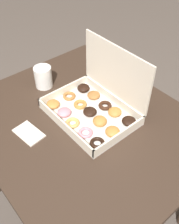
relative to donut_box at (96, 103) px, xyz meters
name	(u,v)px	position (x,y,z in m)	size (l,w,h in m)	color
ground_plane	(85,204)	(0.01, -0.08, -0.81)	(8.00, 8.00, 0.00)	#564C44
dining_table	(84,138)	(0.01, -0.08, -0.17)	(1.01, 0.84, 0.75)	#38281E
donut_box	(96,103)	(0.00, 0.00, 0.00)	(0.38, 0.29, 0.29)	silver
coffee_mug	(43,77)	(-0.31, -0.07, 0.00)	(0.09, 0.09, 0.11)	white
paper_napkin	(29,133)	(-0.08, -0.30, -0.05)	(0.14, 0.09, 0.01)	silver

